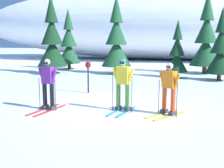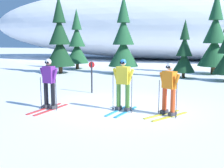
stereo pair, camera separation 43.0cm
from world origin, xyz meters
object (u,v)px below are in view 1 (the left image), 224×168
(pine_tree_center_right, at_px, (177,53))
(trail_marker_post, at_px, (88,75))
(skier_orange_jacket, at_px, (169,88))
(skier_purple_jacket, at_px, (48,84))
(pine_tree_far_right, at_px, (221,50))
(pine_tree_right, at_px, (206,40))
(skier_yellow_jacket, at_px, (123,84))
(pine_tree_far_left, at_px, (52,41))
(pine_tree_center_left, at_px, (116,41))
(pine_tree_left, at_px, (69,44))

(pine_tree_center_right, xyz_separation_m, trail_marker_post, (-3.96, -6.26, -0.71))
(skier_orange_jacket, xyz_separation_m, skier_purple_jacket, (-4.06, -0.23, 0.03))
(pine_tree_far_right, bearing_deg, pine_tree_right, 98.11)
(skier_yellow_jacket, bearing_deg, trail_marker_post, 126.56)
(skier_orange_jacket, bearing_deg, skier_yellow_jacket, 174.24)
(pine_tree_far_left, bearing_deg, pine_tree_right, 12.64)
(pine_tree_far_right, height_order, trail_marker_post, pine_tree_far_right)
(pine_tree_center_right, bearing_deg, skier_purple_jacket, -114.99)
(pine_tree_right, bearing_deg, pine_tree_far_left, -167.36)
(pine_tree_center_left, bearing_deg, trail_marker_post, -88.58)
(pine_tree_center_right, distance_m, pine_tree_right, 3.27)
(pine_tree_center_left, distance_m, pine_tree_far_right, 6.88)
(trail_marker_post, bearing_deg, skier_orange_jacket, -39.44)
(skier_yellow_jacket, height_order, pine_tree_far_right, pine_tree_far_right)
(trail_marker_post, bearing_deg, pine_tree_center_left, 91.42)
(pine_tree_far_left, xyz_separation_m, pine_tree_center_left, (4.40, 0.90, -0.00))
(pine_tree_left, bearing_deg, pine_tree_center_right, -20.70)
(pine_tree_far_left, bearing_deg, pine_tree_center_right, -0.68)
(skier_orange_jacket, xyz_separation_m, pine_tree_right, (2.32, 11.69, 1.49))
(pine_tree_far_left, height_order, pine_tree_center_right, pine_tree_far_left)
(pine_tree_center_left, relative_size, pine_tree_right, 0.96)
(pine_tree_center_right, relative_size, trail_marker_post, 2.56)
(skier_orange_jacket, height_order, pine_tree_center_left, pine_tree_center_left)
(skier_yellow_jacket, height_order, pine_tree_far_left, pine_tree_far_left)
(skier_purple_jacket, height_order, pine_tree_center_left, pine_tree_center_left)
(pine_tree_left, xyz_separation_m, pine_tree_right, (10.49, -0.76, 0.35))
(pine_tree_far_left, bearing_deg, skier_yellow_jacket, -53.98)
(skier_orange_jacket, bearing_deg, trail_marker_post, 140.56)
(pine_tree_far_left, relative_size, pine_tree_center_left, 1.00)
(skier_orange_jacket, relative_size, pine_tree_center_left, 0.31)
(pine_tree_center_right, bearing_deg, trail_marker_post, -122.35)
(skier_yellow_jacket, bearing_deg, skier_orange_jacket, -5.76)
(skier_orange_jacket, height_order, pine_tree_right, pine_tree_right)
(pine_tree_right, xyz_separation_m, trail_marker_post, (-5.94, -8.72, -1.57))
(pine_tree_center_right, bearing_deg, skier_yellow_jacket, -101.64)
(pine_tree_left, distance_m, pine_tree_center_right, 9.12)
(skier_purple_jacket, xyz_separation_m, pine_tree_center_left, (0.27, 10.46, 1.36))
(pine_tree_center_left, height_order, pine_tree_center_right, pine_tree_center_left)
(skier_yellow_jacket, xyz_separation_m, pine_tree_right, (3.84, 11.54, 1.44))
(pine_tree_center_left, distance_m, trail_marker_post, 7.40)
(skier_orange_jacket, bearing_deg, pine_tree_center_left, 110.37)
(skier_yellow_jacket, relative_size, pine_tree_left, 0.37)
(skier_yellow_jacket, relative_size, pine_tree_center_right, 0.49)
(trail_marker_post, bearing_deg, pine_tree_far_left, 125.77)
(skier_orange_jacket, distance_m, pine_tree_far_left, 12.50)
(pine_tree_far_left, distance_m, pine_tree_far_right, 11.05)
(skier_purple_jacket, xyz_separation_m, pine_tree_far_left, (-4.13, 9.56, 1.36))
(pine_tree_center_right, xyz_separation_m, pine_tree_far_right, (2.45, -0.90, 0.27))
(pine_tree_center_left, height_order, pine_tree_right, pine_tree_right)
(pine_tree_right, bearing_deg, skier_purple_jacket, -118.17)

